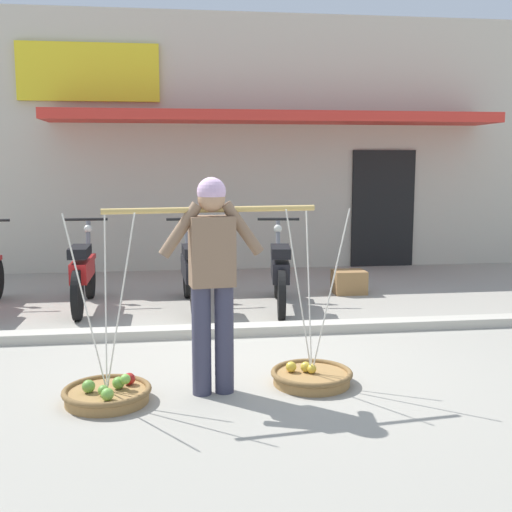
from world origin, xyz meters
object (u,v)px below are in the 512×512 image
(motorcycle_second_in_row, at_px, (83,273))
(wooden_crate, at_px, (349,282))
(fruit_basket_right_side, at_px, (311,375))
(motorcycle_third_in_row, at_px, (191,272))
(motorcycle_end_of_row, at_px, (280,272))
(fruit_vendor, at_px, (212,271))
(fruit_basket_left_side, at_px, (107,393))

(motorcycle_second_in_row, height_order, wooden_crate, motorcycle_second_in_row)
(motorcycle_second_in_row, distance_m, wooden_crate, 3.56)
(fruit_basket_right_side, relative_size, motorcycle_second_in_row, 0.80)
(fruit_basket_right_side, bearing_deg, motorcycle_third_in_row, 106.62)
(motorcycle_second_in_row, relative_size, wooden_crate, 4.14)
(motorcycle_end_of_row, bearing_deg, wooden_crate, 34.89)
(fruit_vendor, height_order, fruit_basket_left_side, fruit_vendor)
(fruit_vendor, bearing_deg, wooden_crate, 59.51)
(fruit_basket_right_side, bearing_deg, wooden_crate, 69.45)
(motorcycle_third_in_row, distance_m, wooden_crate, 2.30)
(motorcycle_third_in_row, bearing_deg, fruit_vendor, -88.88)
(fruit_vendor, relative_size, motorcycle_third_in_row, 0.93)
(fruit_basket_right_side, height_order, motorcycle_third_in_row, fruit_basket_right_side)
(fruit_basket_left_side, relative_size, motorcycle_end_of_row, 0.80)
(fruit_basket_right_side, height_order, motorcycle_end_of_row, fruit_basket_right_side)
(fruit_vendor, distance_m, motorcycle_second_in_row, 3.48)
(fruit_vendor, relative_size, wooden_crate, 3.85)
(motorcycle_second_in_row, distance_m, motorcycle_end_of_row, 2.42)
(motorcycle_second_in_row, height_order, motorcycle_end_of_row, same)
(wooden_crate, bearing_deg, motorcycle_third_in_row, -164.37)
(fruit_basket_right_side, xyz_separation_m, wooden_crate, (1.32, 3.53, 0.09))
(fruit_vendor, xyz_separation_m, wooden_crate, (2.14, 3.63, -0.82))
(motorcycle_end_of_row, bearing_deg, motorcycle_third_in_row, 171.57)
(fruit_vendor, xyz_separation_m, fruit_basket_left_side, (-0.81, -0.10, -0.90))
(fruit_basket_left_side, relative_size, motorcycle_second_in_row, 0.80)
(motorcycle_second_in_row, bearing_deg, motorcycle_end_of_row, -7.25)
(fruit_basket_left_side, bearing_deg, fruit_basket_right_side, 6.73)
(fruit_vendor, height_order, motorcycle_second_in_row, fruit_vendor)
(fruit_basket_left_side, relative_size, wooden_crate, 3.30)
(motorcycle_second_in_row, relative_size, motorcycle_end_of_row, 1.00)
(fruit_basket_left_side, bearing_deg, wooden_crate, 51.63)
(fruit_basket_left_side, height_order, motorcycle_second_in_row, fruit_basket_left_side)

